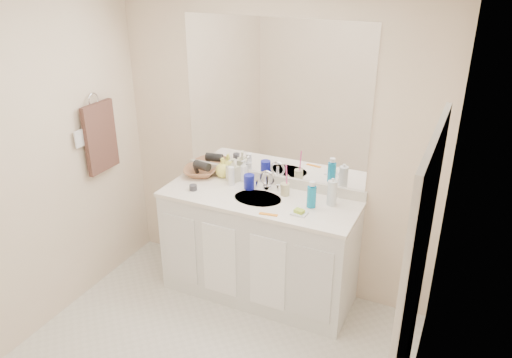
{
  "coord_description": "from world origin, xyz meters",
  "views": [
    {
      "loc": [
        1.41,
        -2.05,
        2.56
      ],
      "look_at": [
        0.0,
        0.97,
        1.05
      ],
      "focal_mm": 35.0,
      "sensor_mm": 36.0,
      "label": 1
    }
  ],
  "objects": [
    {
      "name": "blue_mug",
      "position": [
        -0.13,
        1.13,
        0.94
      ],
      "size": [
        0.09,
        0.09,
        0.12
      ],
      "primitive_type": "cylinder",
      "rotation": [
        0.0,
        0.0,
        0.09
      ],
      "color": "#161D9D",
      "rests_on": "countertop"
    },
    {
      "name": "orange_comb",
      "position": [
        0.18,
        0.8,
        0.88
      ],
      "size": [
        0.14,
        0.05,
        0.01
      ],
      "primitive_type": "cube",
      "rotation": [
        0.0,
        0.0,
        0.15
      ],
      "color": "orange",
      "rests_on": "countertop"
    },
    {
      "name": "vanity_cabinet",
      "position": [
        0.0,
        1.02,
        0.42
      ],
      "size": [
        1.5,
        0.55,
        0.85
      ],
      "primitive_type": "cube",
      "color": "silver",
      "rests_on": "floor"
    },
    {
      "name": "clear_pump_bottle",
      "position": [
        0.53,
        1.14,
        0.97
      ],
      "size": [
        0.08,
        0.08,
        0.19
      ],
      "primitive_type": "cylinder",
      "rotation": [
        0.0,
        0.0,
        0.08
      ],
      "color": "silver",
      "rests_on": "countertop"
    },
    {
      "name": "extra_white_bottle",
      "position": [
        -0.29,
        1.13,
        0.96
      ],
      "size": [
        0.06,
        0.06,
        0.15
      ],
      "primitive_type": "cylinder",
      "rotation": [
        0.0,
        0.0,
        0.2
      ],
      "color": "white",
      "rests_on": "countertop"
    },
    {
      "name": "dark_jar",
      "position": [
        -0.51,
        0.92,
        0.9
      ],
      "size": [
        0.07,
        0.07,
        0.04
      ],
      "primitive_type": "cylinder",
      "rotation": [
        0.0,
        0.0,
        0.1
      ],
      "color": "#37373E",
      "rests_on": "countertop"
    },
    {
      "name": "switch_plate",
      "position": [
        -1.27,
        0.57,
        1.3
      ],
      "size": [
        0.01,
        0.08,
        0.13
      ],
      "primitive_type": "cube",
      "color": "white",
      "rests_on": "wall_left"
    },
    {
      "name": "door",
      "position": [
        1.29,
        -0.3,
        1.0
      ],
      "size": [
        0.02,
        0.82,
        2.0
      ],
      "primitive_type": "cube",
      "color": "silver",
      "rests_on": "floor"
    },
    {
      "name": "towel_ring",
      "position": [
        -1.27,
        0.77,
        1.55
      ],
      "size": [
        0.01,
        0.11,
        0.11
      ],
      "primitive_type": "torus",
      "rotation": [
        0.0,
        1.57,
        0.0
      ],
      "color": "silver",
      "rests_on": "wall_left"
    },
    {
      "name": "wicker_basket",
      "position": [
        -0.61,
        1.19,
        0.91
      ],
      "size": [
        0.35,
        0.35,
        0.07
      ],
      "primitive_type": "imported",
      "rotation": [
        0.0,
        0.0,
        0.39
      ],
      "color": "#965E3C",
      "rests_on": "countertop"
    },
    {
      "name": "soap_bottle_cream",
      "position": [
        -0.31,
        1.2,
        0.98
      ],
      "size": [
        0.11,
        0.11,
        0.19
      ],
      "primitive_type": "imported",
      "rotation": [
        0.0,
        0.0,
        -0.36
      ],
      "color": "beige",
      "rests_on": "countertop"
    },
    {
      "name": "countertop",
      "position": [
        0.0,
        1.02,
        0.86
      ],
      "size": [
        1.52,
        0.57,
        0.03
      ],
      "primitive_type": "cube",
      "color": "white",
      "rests_on": "vanity_cabinet"
    },
    {
      "name": "tan_cup",
      "position": [
        0.17,
        1.14,
        0.93
      ],
      "size": [
        0.07,
        0.07,
        0.09
      ],
      "primitive_type": "cylinder",
      "rotation": [
        0.0,
        0.0,
        -0.03
      ],
      "color": "beige",
      "rests_on": "countertop"
    },
    {
      "name": "soap_bottle_yellow",
      "position": [
        -0.42,
        1.25,
        0.96
      ],
      "size": [
        0.15,
        0.15,
        0.17
      ],
      "primitive_type": "imported",
      "rotation": [
        0.0,
        0.0,
        -0.15
      ],
      "color": "#FCF762",
      "rests_on": "countertop"
    },
    {
      "name": "toothbrush",
      "position": [
        0.18,
        1.14,
        1.03
      ],
      "size": [
        0.01,
        0.04,
        0.21
      ],
      "primitive_type": "cylinder",
      "rotation": [
        0.14,
        0.0,
        -0.01
      ],
      "color": "#FC429C",
      "rests_on": "tan_cup"
    },
    {
      "name": "soap_dish",
      "position": [
        0.37,
        0.9,
        0.89
      ],
      "size": [
        0.11,
        0.09,
        0.01
      ],
      "primitive_type": "cube",
      "rotation": [
        0.0,
        0.0,
        -0.05
      ],
      "color": "white",
      "rests_on": "countertop"
    },
    {
      "name": "green_soap",
      "position": [
        0.37,
        0.9,
        0.9
      ],
      "size": [
        0.08,
        0.06,
        0.02
      ],
      "primitive_type": "cube",
      "rotation": [
        0.0,
        0.0,
        -0.21
      ],
      "color": "#A8CB31",
      "rests_on": "soap_dish"
    },
    {
      "name": "wall_back",
      "position": [
        0.0,
        1.3,
        1.2
      ],
      "size": [
        2.6,
        0.02,
        2.4
      ],
      "primitive_type": "cube",
      "color": "beige",
      "rests_on": "floor"
    },
    {
      "name": "hair_dryer",
      "position": [
        -0.59,
        1.19,
        0.97
      ],
      "size": [
        0.15,
        0.1,
        0.07
      ],
      "primitive_type": "cylinder",
      "rotation": [
        0.0,
        1.57,
        -0.18
      ],
      "color": "black",
      "rests_on": "wicker_basket"
    },
    {
      "name": "wall_left",
      "position": [
        -1.3,
        0.0,
        1.2
      ],
      "size": [
        0.02,
        2.6,
        2.4
      ],
      "primitive_type": "cube",
      "color": "beige",
      "rests_on": "floor"
    },
    {
      "name": "wall_right",
      "position": [
        1.3,
        0.0,
        1.2
      ],
      "size": [
        0.02,
        2.6,
        2.4
      ],
      "primitive_type": "cube",
      "color": "beige",
      "rests_on": "floor"
    },
    {
      "name": "soap_bottle_white",
      "position": [
        -0.24,
        1.25,
        0.97
      ],
      "size": [
        0.08,
        0.08,
        0.18
      ],
      "primitive_type": "imported",
      "rotation": [
        0.0,
        0.0,
        -0.19
      ],
      "color": "white",
      "rests_on": "countertop"
    },
    {
      "name": "mouthwash_bottle",
      "position": [
        0.41,
        1.04,
        0.96
      ],
      "size": [
        0.07,
        0.07,
        0.16
      ],
      "primitive_type": "cylinder",
      "rotation": [
        0.0,
        0.0,
        0.08
      ],
      "color": "#0E80B0",
      "rests_on": "countertop"
    },
    {
      "name": "mirror",
      "position": [
        0.0,
        1.29,
        1.56
      ],
      "size": [
        1.48,
        0.01,
        1.2
      ],
      "primitive_type": "cube",
      "color": "white",
      "rests_on": "wall_back"
    },
    {
      "name": "sink_basin",
      "position": [
        0.0,
        1.0,
        0.87
      ],
      "size": [
        0.37,
        0.37,
        0.02
      ],
      "primitive_type": "cylinder",
      "color": "beige",
      "rests_on": "countertop"
    },
    {
      "name": "hand_towel",
      "position": [
        -1.25,
        0.77,
        1.25
      ],
      "size": [
        0.04,
        0.32,
        0.55
      ],
      "primitive_type": "cube",
      "color": "#34201B",
      "rests_on": "towel_ring"
    },
    {
      "name": "faucet",
      "position": [
        0.0,
        1.18,
        0.94
      ],
      "size": [
        0.02,
        0.02,
        0.11
      ],
      "primitive_type": "cylinder",
      "color": "silver",
      "rests_on": "countertop"
    },
    {
      "name": "backsplash",
      "position": [
        0.0,
        1.29,
        0.92
      ],
      "size": [
        1.52,
        0.03,
        0.08
      ],
      "primitive_type": "cube",
      "color": "silver",
      "rests_on": "countertop"
    }
  ]
}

